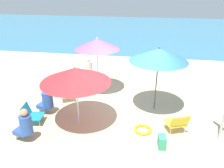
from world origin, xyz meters
name	(u,v)px	position (x,y,z in m)	size (l,w,h in m)	color
ground_plane	(133,114)	(0.00, 0.00, 0.00)	(40.00, 40.00, 0.00)	#CCB789
sea_water	(145,30)	(0.00, 14.00, 0.00)	(40.00, 16.00, 0.01)	teal
umbrella_blue	(159,55)	(0.65, 0.42, 1.83)	(1.77, 1.77, 2.09)	#4C4C51
umbrella_red	(76,75)	(-1.55, -0.76, 1.52)	(1.93, 1.93, 1.78)	silver
umbrella_purple	(97,44)	(-1.44, 1.43, 1.83)	(1.60, 1.60, 2.07)	silver
beach_chair_a	(31,114)	(-2.91, -0.97, 0.30)	(0.59, 0.55, 0.58)	teal
beach_chair_b	(177,122)	(1.23, -0.80, 0.33)	(0.68, 0.69, 0.62)	gold
beach_chair_c	(64,93)	(-2.45, 0.49, 0.30)	(0.71, 0.66, 0.62)	white
person_a	(47,100)	(-2.68, -0.38, 0.45)	(0.55, 0.42, 0.93)	#2D519E
person_b	(90,68)	(-2.06, 2.61, 0.47)	(0.57, 0.36, 0.94)	silver
person_c	(25,125)	(-2.66, -1.75, 0.47)	(0.55, 0.38, 0.95)	#2D519E
swim_ring	(143,130)	(0.33, -0.86, 0.04)	(0.50, 0.50, 0.08)	yellow
beach_bag	(162,142)	(0.81, -1.48, 0.17)	(0.30, 0.18, 0.33)	#389970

